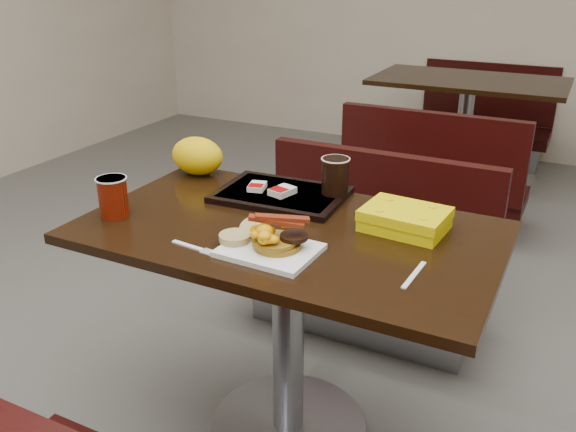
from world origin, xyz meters
The scene contains 23 objects.
floor centered at (0.00, 0.00, 0.00)m, with size 6.00×7.00×0.01m, color #65615E.
table_near centered at (0.00, 0.00, 0.38)m, with size 1.20×0.70×0.75m, color black, non-canonical shape.
bench_near_n centered at (0.00, 0.70, 0.36)m, with size 1.00×0.46×0.72m, color black, non-canonical shape.
table_far centered at (0.00, 2.60, 0.38)m, with size 1.20×0.70×0.75m, color black, non-canonical shape.
bench_far_s centered at (0.00, 1.90, 0.36)m, with size 1.00×0.46×0.72m, color black, non-canonical shape.
bench_far_n centered at (0.00, 3.30, 0.36)m, with size 1.00×0.46×0.72m, color black, non-canonical shape.
platter centered at (0.03, -0.17, 0.76)m, with size 0.25×0.19×0.01m, color white.
pancake_stack centered at (0.05, -0.16, 0.78)m, with size 0.12×0.12×0.03m, color #885E16.
sausage_patty centered at (0.08, -0.14, 0.80)m, with size 0.07×0.07×0.01m, color black.
scrambled_eggs centered at (0.02, -0.18, 0.81)m, with size 0.08×0.07×0.04m, color #FFA605.
bacon_strips centered at (0.04, -0.15, 0.84)m, with size 0.15×0.06×0.01m, color #4C0E05, non-canonical shape.
muffin_bottom centered at (-0.08, -0.17, 0.77)m, with size 0.09×0.09×0.02m, color tan.
muffin_top centered at (-0.05, -0.11, 0.79)m, with size 0.08×0.08×0.02m, color tan.
coffee_cup_near centered at (-0.51, -0.16, 0.81)m, with size 0.09×0.09×0.12m, color #921705.
fork centered at (-0.19, -0.23, 0.75)m, with size 0.14×0.03×0.00m, color white, non-canonical shape.
knife centered at (0.41, -0.12, 0.75)m, with size 0.15×0.01×0.00m, color white.
condiment_syrup centered at (-0.01, 0.01, 0.75)m, with size 0.04×0.03×0.01m, color #AD4207.
tray centered at (-0.13, 0.21, 0.76)m, with size 0.41×0.29×0.02m, color black.
hashbrown_sleeve_left centered at (-0.21, 0.19, 0.78)m, with size 0.05×0.07×0.02m, color silver.
hashbrown_sleeve_right centered at (-0.12, 0.19, 0.78)m, with size 0.06×0.08×0.02m, color silver.
coffee_cup_far centered at (0.03, 0.27, 0.83)m, with size 0.09×0.09×0.12m, color black.
clamshell centered at (0.30, 0.14, 0.78)m, with size 0.23×0.17×0.06m, color #E2CA03.
paper_bag centered at (-0.50, 0.28, 0.82)m, with size 0.19×0.14×0.14m, color yellow.
Camera 1 is at (0.72, -1.43, 1.47)m, focal length 37.89 mm.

